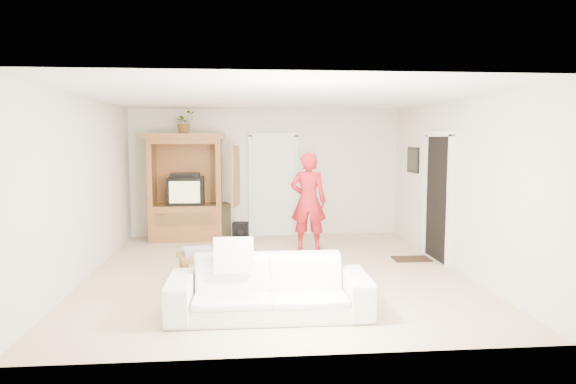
% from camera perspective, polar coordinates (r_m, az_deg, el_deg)
% --- Properties ---
extents(floor, '(6.00, 6.00, 0.00)m').
position_cam_1_polar(floor, '(7.82, -1.34, -8.89)').
color(floor, tan).
rests_on(floor, ground).
extents(ceiling, '(6.00, 6.00, 0.00)m').
position_cam_1_polar(ceiling, '(7.58, -1.39, 10.47)').
color(ceiling, white).
rests_on(ceiling, floor).
extents(wall_back, '(5.50, 0.00, 5.50)m').
position_cam_1_polar(wall_back, '(10.58, -2.46, 2.15)').
color(wall_back, silver).
rests_on(wall_back, floor).
extents(wall_front, '(5.50, 0.00, 5.50)m').
position_cam_1_polar(wall_front, '(4.62, 1.13, -2.82)').
color(wall_front, silver).
rests_on(wall_front, floor).
extents(wall_left, '(0.00, 6.00, 6.00)m').
position_cam_1_polar(wall_left, '(7.90, -21.69, 0.42)').
color(wall_left, silver).
rests_on(wall_left, floor).
extents(wall_right, '(0.00, 6.00, 6.00)m').
position_cam_1_polar(wall_right, '(8.24, 18.08, 0.77)').
color(wall_right, silver).
rests_on(wall_right, floor).
extents(armoire, '(1.82, 1.14, 2.10)m').
position_cam_1_polar(armoire, '(10.32, -11.13, -0.24)').
color(armoire, '#9A5C2F').
rests_on(armoire, floor).
extents(door_back, '(0.85, 0.05, 2.04)m').
position_cam_1_polar(door_back, '(10.58, -1.63, 0.63)').
color(door_back, white).
rests_on(door_back, floor).
extents(doorway_right, '(0.05, 0.90, 2.04)m').
position_cam_1_polar(doorway_right, '(8.81, 16.33, -0.69)').
color(doorway_right, black).
rests_on(doorway_right, floor).
extents(framed_picture, '(0.03, 0.60, 0.48)m').
position_cam_1_polar(framed_picture, '(9.99, 13.73, 3.48)').
color(framed_picture, black).
rests_on(framed_picture, wall_right).
extents(doormat, '(0.60, 0.40, 0.02)m').
position_cam_1_polar(doormat, '(8.84, 13.55, -7.24)').
color(doormat, '#382316').
rests_on(doormat, floor).
extents(plant, '(0.51, 0.51, 0.43)m').
position_cam_1_polar(plant, '(10.23, -11.44, 7.60)').
color(plant, '#4C7238').
rests_on(plant, armoire).
extents(man, '(0.72, 0.56, 1.76)m').
position_cam_1_polar(man, '(9.23, 2.27, -1.02)').
color(man, red).
rests_on(man, floor).
extents(sofa, '(2.27, 0.91, 0.66)m').
position_cam_1_polar(sofa, '(5.92, -2.09, -10.48)').
color(sofa, silver).
rests_on(sofa, floor).
extents(coffee_table, '(1.17, 0.83, 0.39)m').
position_cam_1_polar(coffee_table, '(7.38, -7.92, -7.12)').
color(coffee_table, brown).
rests_on(coffee_table, floor).
extents(towel, '(0.43, 0.36, 0.08)m').
position_cam_1_polar(towel, '(7.37, -10.03, -6.43)').
color(towel, '#EF4FB1').
rests_on(towel, coffee_table).
extents(candle, '(0.08, 0.08, 0.10)m').
position_cam_1_polar(candle, '(7.40, -6.79, -6.27)').
color(candle, tan).
rests_on(candle, coffee_table).
extents(backpack_black, '(0.32, 0.22, 0.37)m').
position_cam_1_polar(backpack_black, '(10.03, -5.29, -4.50)').
color(backpack_black, black).
rests_on(backpack_black, floor).
extents(backpack_olive, '(0.45, 0.39, 0.71)m').
position_cam_1_polar(backpack_olive, '(10.42, -7.58, -3.18)').
color(backpack_olive, '#47442B').
rests_on(backpack_olive, floor).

